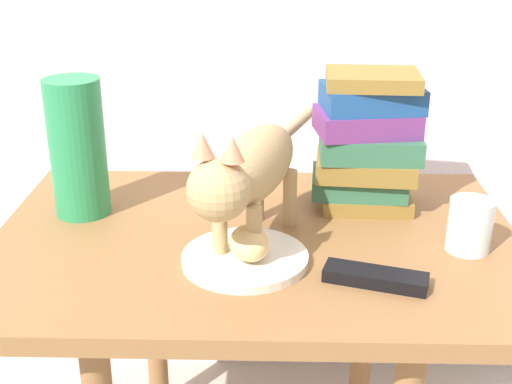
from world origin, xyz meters
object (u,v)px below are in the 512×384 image
Objects in this scene: green_vase at (78,148)px; tv_remote at (375,277)px; book_stack at (367,143)px; cat at (251,171)px; candle_jar at (469,228)px; side_table at (256,274)px; bread_roll at (249,243)px; plate at (245,259)px.

green_vase is 1.62× the size of tv_remote.
book_stack is at bearing 103.87° from tv_remote.
cat is 0.36m from candle_jar.
candle_jar is (0.35, 0.00, -0.09)m from cat.
side_table is at bearing -146.27° from book_stack.
bread_roll reaches higher than side_table.
candle_jar is at bearing 51.69° from tv_remote.
candle_jar reaches higher than plate.
green_vase is at bearing 163.84° from side_table.
side_table is 5.85× the size of tv_remote.
green_vase reaches higher than bread_roll.
green_vase is at bearing 156.54° from cat.
bread_roll is 0.37m from green_vase.
bread_roll is 0.17× the size of cat.
green_vase is (-0.31, 0.13, -0.01)m from cat.
green_vase is at bearing 147.61° from bread_roll.
side_table is 10.33× the size of candle_jar.
plate is at bearing -31.52° from green_vase.
bread_roll is at bearing -90.62° from cat.
side_table is 4.48× the size of plate.
plate is 0.37m from green_vase.
book_stack is 0.30m from tv_remote.
green_vase is 2.87× the size of candle_jar.
plate is 0.14m from cat.
bread_roll is 0.11m from cat.
tv_remote is (-0.16, -0.11, -0.03)m from candle_jar.
book_stack reaches higher than tv_remote.
cat is at bearing 89.38° from bread_roll.
candle_jar reaches higher than tv_remote.
plate is 2.45× the size of bread_roll.
candle_jar is 0.20m from tv_remote.
tv_remote is (0.19, -0.05, -0.03)m from bread_roll.
tv_remote reaches higher than plate.
plate is 0.36m from candle_jar.
tv_remote is at bearing -145.30° from candle_jar.
book_stack reaches higher than bread_roll.
green_vase reaches higher than cat.
book_stack is at bearing 33.73° from side_table.
plate is at bearing -98.89° from cat.
plate is 0.80× the size of green_vase.
book_stack is 1.02× the size of green_vase.
cat is 0.33m from green_vase.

